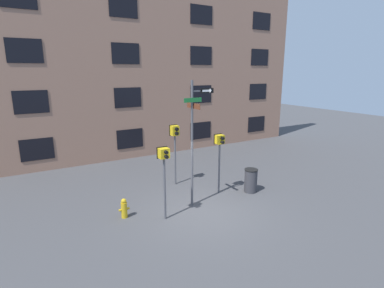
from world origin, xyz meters
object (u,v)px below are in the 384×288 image
pedestrian_signal_left (164,164)px  street_sign_pole (194,135)px  pedestrian_signal_right (220,147)px  trash_bin (251,180)px  pedestrian_signal_across (175,138)px  fire_hydrant (124,208)px

pedestrian_signal_left → street_sign_pole: bearing=18.7°
pedestrian_signal_left → pedestrian_signal_right: 3.10m
pedestrian_signal_right → trash_bin: bearing=-27.2°
street_sign_pole → pedestrian_signal_right: (1.51, 0.49, -0.77)m
street_sign_pole → pedestrian_signal_left: street_sign_pole is taller
street_sign_pole → pedestrian_signal_across: (0.38, 2.26, -0.59)m
pedestrian_signal_left → fire_hydrant: bearing=146.1°
pedestrian_signal_across → street_sign_pole: bearing=-99.4°
pedestrian_signal_right → street_sign_pole: bearing=-162.1°
pedestrian_signal_left → trash_bin: 4.42m
pedestrian_signal_left → pedestrian_signal_right: bearing=18.3°
pedestrian_signal_across → pedestrian_signal_right: bearing=-57.3°
street_sign_pole → pedestrian_signal_across: street_sign_pole is taller
fire_hydrant → trash_bin: (5.34, -0.45, 0.16)m
pedestrian_signal_right → fire_hydrant: 4.45m
pedestrian_signal_left → pedestrian_signal_across: 3.28m
street_sign_pole → fire_hydrant: 3.57m
street_sign_pole → trash_bin: bearing=-2.7°
street_sign_pole → pedestrian_signal_across: bearing=80.6°
pedestrian_signal_across → fire_hydrant: pedestrian_signal_across is taller
pedestrian_signal_left → trash_bin: bearing=4.9°
pedestrian_signal_across → trash_bin: size_ratio=2.71×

